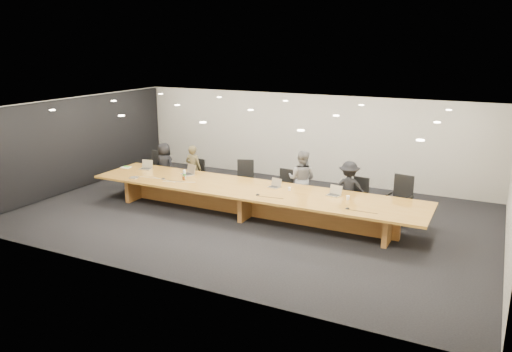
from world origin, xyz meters
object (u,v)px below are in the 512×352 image
Objects in this scene: chair_mid_left at (245,180)px; paper_cup_far at (348,198)px; chair_right at (358,196)px; mic_right at (347,208)px; laptop_b at (187,170)px; laptop_d at (274,183)px; person_b at (193,169)px; mic_left at (163,178)px; person_a at (165,165)px; person_d at (349,189)px; amber_mug at (184,178)px; mic_center at (258,194)px; water_bottle at (184,175)px; conference_table at (251,197)px; laptop_e at (334,191)px; chair_far_left at (154,168)px; laptop_a at (145,165)px; chair_mid_right at (283,187)px; chair_left at (195,176)px; av_box at (134,178)px; person_c at (302,179)px; paper_cup_near at (289,189)px; chair_far_right at (399,199)px.

chair_mid_left is 3.52m from paper_cup_far.
mic_right is (0.23, -1.80, 0.26)m from chair_right.
laptop_b is 1.23× the size of laptop_d.
mic_left is at bearing 86.82° from person_b.
person_a is at bearing 170.39° from paper_cup_far.
chair_mid_left is 9.36× the size of mic_left.
laptop_b is (-4.70, -0.90, 0.39)m from chair_right.
laptop_b is (-4.48, -0.76, 0.17)m from person_d.
amber_mug is 0.89× the size of mic_center.
water_bottle reaches higher than laptop_d.
laptop_e is at bearing 8.38° from conference_table.
laptop_e is at bearing 126.05° from mic_right.
chair_far_left is 1.09m from laptop_a.
mic_center is at bearing 162.48° from person_a.
person_d is at bearing 32.10° from laptop_b.
person_d is 4.23× the size of laptop_a.
chair_mid_right is at bearing -18.09° from person_d.
amber_mug is at bearing 111.36° from person_b.
mic_left reaches higher than mic_right.
water_bottle is (-2.04, -0.03, 0.35)m from conference_table.
person_b reaches higher than chair_mid_left.
chair_left is at bearing 161.96° from chair_mid_left.
mic_left is (-0.53, -0.26, -0.11)m from water_bottle.
laptop_d is 1.40× the size of av_box.
amber_mug is at bearing 22.36° from person_c.
paper_cup_near is at bearing -47.53° from chair_mid_left.
paper_cup_near is at bearing 176.68° from paper_cup_far.
conference_table is at bearing -176.53° from paper_cup_far.
chair_far_left reaches higher than mic_left.
laptop_a is 3.38× the size of amber_mug.
amber_mug is 4.53m from paper_cup_far.
chair_mid_left is at bearing 40.55° from mic_left.
mic_center is at bearing 179.01° from mic_right.
chair_far_right is at bearing 4.60° from chair_mid_right.
paper_cup_far reaches higher than mic_right.
person_b reaches higher than conference_table.
person_d is 5.04m from mic_left.
person_d is at bearing -2.04° from laptop_a.
person_d is 13.78× the size of mic_right.
laptop_a is at bearing 172.34° from mic_right.
chair_right is at bearing 17.49° from mic_left.
chair_mid_right is 4.04× the size of water_bottle.
chair_far_right reaches higher than amber_mug.
laptop_e is at bearing 3.43° from paper_cup_near.
chair_left is 3.43m from person_c.
chair_far_left is 4.48m from chair_mid_right.
av_box is 6.05m from mic_right.
amber_mug is (0.53, -1.27, 0.08)m from person_b.
chair_left is 3.39× the size of laptop_d.
laptop_b reaches higher than chair_right.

